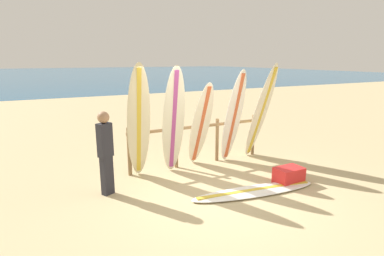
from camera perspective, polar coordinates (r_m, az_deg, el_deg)
The scene contains 12 objects.
ground_plane at distance 6.26m, azimuth 4.85°, elevation -12.21°, with size 120.00×120.00×0.00m, color tan.
ocean_water at distance 62.95m, azimuth -24.23°, elevation 9.27°, with size 120.00×80.00×0.01m, color #1E5984.
surfboard_rack at distance 7.70m, azimuth 1.00°, elevation -1.58°, with size 3.62×0.09×1.13m.
surfboard_leaning_far_left at distance 6.66m, azimuth -9.96°, elevation 0.96°, with size 0.61×0.86×2.60m.
surfboard_leaning_left at distance 6.88m, azimuth -3.49°, elevation 1.24°, with size 0.59×0.73×2.53m.
surfboard_leaning_center_left at distance 7.36m, azimuth 1.63°, elevation 0.51°, with size 0.51×0.95×2.15m.
surfboard_leaning_center at distance 7.73m, azimuth 7.77°, elevation 2.02°, with size 0.61×0.75×2.42m.
surfboard_leaning_center_right at distance 8.17m, azimuth 12.77°, elevation 2.92°, with size 0.70×0.99×2.57m.
surfboard_lying_on_sand at distance 6.41m, azimuth 11.72°, elevation -11.48°, with size 2.77×0.89×0.08m.
beachgoer_standing at distance 6.15m, azimuth -15.91°, elevation -3.93°, with size 0.32×0.28×1.68m.
small_boat_offshore at distance 44.64m, azimuth -10.54°, elevation 9.50°, with size 1.93×3.15×0.71m.
cooler_box at distance 6.98m, azimuth 17.67°, elevation -8.49°, with size 0.60×0.40×0.36m, color red.
Camera 1 is at (-3.00, -4.82, 2.64)m, focal length 28.47 mm.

